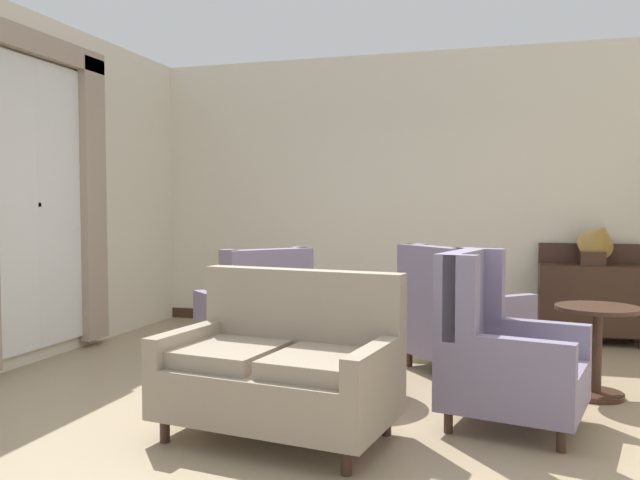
% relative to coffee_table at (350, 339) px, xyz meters
% --- Properties ---
extents(ground, '(8.91, 8.91, 0.00)m').
position_rel_coffee_table_xyz_m(ground, '(0.06, -0.40, -0.42)').
color(ground, '#9E896B').
extents(wall_back, '(6.28, 0.08, 3.14)m').
position_rel_coffee_table_xyz_m(wall_back, '(0.06, 2.79, 1.15)').
color(wall_back, beige).
rests_on(wall_back, ground).
extents(wall_left, '(0.08, 4.45, 3.14)m').
position_rel_coffee_table_xyz_m(wall_left, '(-3.00, 0.56, 1.15)').
color(wall_left, beige).
rests_on(wall_left, ground).
extents(baseboard_back, '(6.12, 0.03, 0.12)m').
position_rel_coffee_table_xyz_m(baseboard_back, '(0.06, 2.73, -0.36)').
color(baseboard_back, '#382319').
rests_on(baseboard_back, ground).
extents(window_with_curtains, '(0.12, 1.79, 2.86)m').
position_rel_coffee_table_xyz_m(window_with_curtains, '(-2.91, 0.25, 1.16)').
color(window_with_curtains, silver).
extents(coffee_table, '(0.79, 0.79, 0.52)m').
position_rel_coffee_table_xyz_m(coffee_table, '(0.00, 0.00, 0.00)').
color(coffee_table, '#382319').
rests_on(coffee_table, ground).
extents(porcelain_vase, '(0.17, 0.17, 0.32)m').
position_rel_coffee_table_xyz_m(porcelain_vase, '(-0.02, -0.05, 0.25)').
color(porcelain_vase, '#4C7A66').
rests_on(porcelain_vase, coffee_table).
extents(settee, '(1.47, 1.00, 0.99)m').
position_rel_coffee_table_xyz_m(settee, '(-0.20, -0.96, -0.00)').
color(settee, gray).
rests_on(settee, ground).
extents(armchair_far_left, '(0.97, 0.93, 1.11)m').
position_rel_coffee_table_xyz_m(armchair_far_left, '(1.07, -0.38, 0.05)').
color(armchair_far_left, slate).
rests_on(armchair_far_left, ground).
extents(armchair_beside_settee, '(1.18, 1.17, 1.07)m').
position_rel_coffee_table_xyz_m(armchair_beside_settee, '(0.71, 0.97, 0.03)').
color(armchair_beside_settee, slate).
rests_on(armchair_beside_settee, ground).
extents(armchair_foreground_right, '(1.13, 1.12, 1.05)m').
position_rel_coffee_table_xyz_m(armchair_foreground_right, '(-0.96, 0.54, 0.03)').
color(armchair_foreground_right, slate).
rests_on(armchair_foreground_right, ground).
extents(side_table, '(0.60, 0.60, 0.67)m').
position_rel_coffee_table_xyz_m(side_table, '(1.75, 0.43, -0.00)').
color(side_table, '#382319').
rests_on(side_table, ground).
extents(sideboard, '(1.02, 0.41, 1.02)m').
position_rel_coffee_table_xyz_m(sideboard, '(1.95, 2.49, 0.05)').
color(sideboard, '#382319').
rests_on(sideboard, ground).
extents(gramophone, '(0.45, 0.53, 0.54)m').
position_rel_coffee_table_xyz_m(gramophone, '(2.00, 2.40, 0.65)').
color(gramophone, '#382319').
rests_on(gramophone, sideboard).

